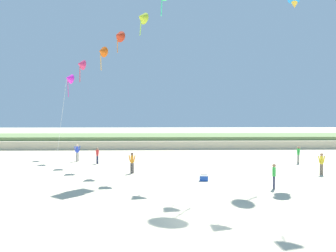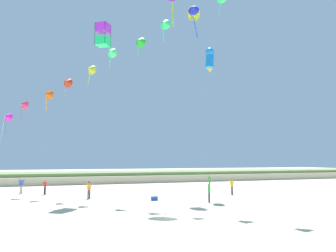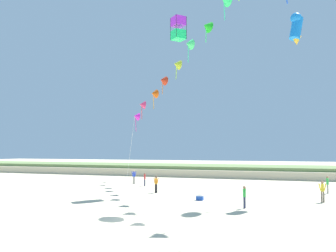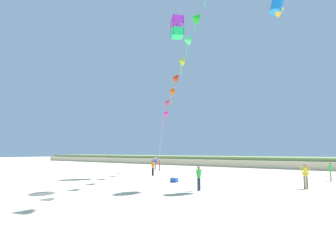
% 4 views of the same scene
% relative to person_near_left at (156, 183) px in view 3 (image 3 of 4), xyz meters
% --- Properties ---
extents(ground_plane, '(240.00, 240.00, 0.00)m').
position_rel_person_near_left_xyz_m(ground_plane, '(3.83, -13.05, -0.97)').
color(ground_plane, beige).
extents(dune_ridge, '(120.00, 13.60, 1.65)m').
position_rel_person_near_left_xyz_m(dune_ridge, '(3.83, 26.08, -0.14)').
color(dune_ridge, beige).
rests_on(dune_ridge, ground).
extents(person_near_left, '(0.59, 0.23, 1.67)m').
position_rel_person_near_left_xyz_m(person_near_left, '(0.00, 0.00, 0.00)').
color(person_near_left, black).
rests_on(person_near_left, ground).
extents(person_near_right, '(0.22, 0.56, 1.60)m').
position_rel_person_near_left_xyz_m(person_near_right, '(9.39, -6.34, -0.04)').
color(person_near_right, '#282D4C').
rests_on(person_near_right, ground).
extents(person_mid_center, '(0.60, 0.23, 1.72)m').
position_rel_person_near_left_xyz_m(person_mid_center, '(14.82, -1.28, 0.03)').
color(person_mid_center, '#726656').
rests_on(person_mid_center, ground).
extents(person_far_left, '(0.23, 0.59, 1.67)m').
position_rel_person_near_left_xyz_m(person_far_left, '(15.65, 5.28, 0.00)').
color(person_far_left, gray).
rests_on(person_far_left, ground).
extents(person_far_right, '(0.62, 0.24, 1.75)m').
position_rel_person_near_left_xyz_m(person_far_right, '(-6.06, 7.65, 0.05)').
color(person_far_right, gray).
rests_on(person_far_right, ground).
extents(person_far_center, '(0.43, 0.44, 1.55)m').
position_rel_person_near_left_xyz_m(person_far_center, '(-3.70, 5.64, -0.07)').
color(person_far_center, '#282D4C').
rests_on(person_far_center, ground).
extents(kite_banner_string, '(27.99, 24.50, 24.39)m').
position_rel_person_near_left_xyz_m(kite_banner_string, '(4.93, 0.72, 15.25)').
color(kite_banner_string, '#EB2ACF').
extents(large_kite_low_lead, '(1.60, 1.69, 2.88)m').
position_rel_person_near_left_xyz_m(large_kite_low_lead, '(13.17, 0.26, 13.96)').
color(large_kite_low_lead, '#167CE2').
extents(large_kite_mid_trail, '(1.78, 1.78, 2.42)m').
position_rel_person_near_left_xyz_m(large_kite_mid_trail, '(1.51, 2.46, 16.00)').
color(large_kite_mid_trail, '#1CE973').
extents(beach_cooler, '(0.58, 0.41, 0.46)m').
position_rel_person_near_left_xyz_m(beach_cooler, '(5.32, -3.46, -0.75)').
color(beach_cooler, blue).
rests_on(beach_cooler, ground).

